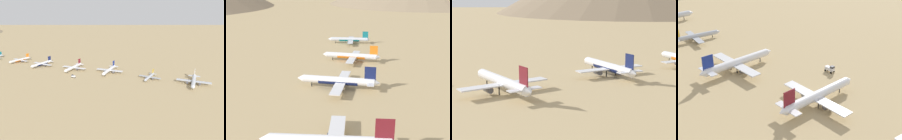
# 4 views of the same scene
# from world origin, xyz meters

# --- Properties ---
(parked_jet_0) EXTENTS (37.14, 30.16, 10.71)m
(parked_jet_0) POSITION_xyz_m (11.49, -162.22, 3.56)
(parked_jet_0) COLOR silver
(parked_jet_0) RESTS_ON ground
(parked_jet_1) EXTENTS (40.12, 32.66, 11.56)m
(parked_jet_1) POSITION_xyz_m (4.88, -106.21, 3.85)
(parked_jet_1) COLOR silver
(parked_jet_1) RESTS_ON ground
(parked_jet_2) EXTENTS (42.90, 34.85, 12.37)m
(parked_jet_2) POSITION_xyz_m (7.32, -56.22, 4.12)
(parked_jet_2) COLOR white
(parked_jet_2) RESTS_ON ground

